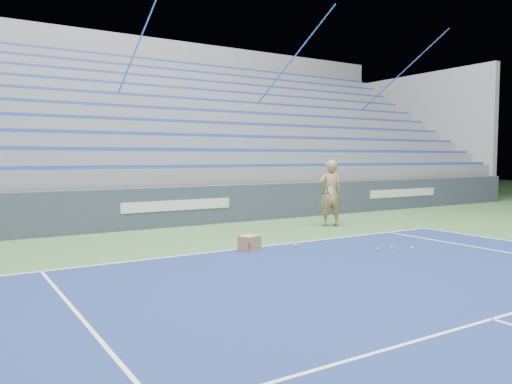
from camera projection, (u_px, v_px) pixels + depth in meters
sponsor_barrier at (176, 207)px, 13.88m from camera, size 30.00×0.32×1.10m
bleachers at (115, 146)px, 18.58m from camera, size 31.00×9.15×7.30m
tennis_player at (330, 193)px, 13.92m from camera, size 1.00×0.95×1.84m
ball_box at (250, 243)px, 10.27m from camera, size 0.52×0.47×0.32m
tennis_ball_0 at (392, 247)px, 10.49m from camera, size 0.07×0.07×0.07m
tennis_ball_1 at (295, 246)px, 10.66m from camera, size 0.07×0.07×0.07m
tennis_ball_2 at (378, 249)px, 10.25m from camera, size 0.07×0.07×0.07m
tennis_ball_3 at (412, 248)px, 10.37m from camera, size 0.07×0.07×0.07m
tennis_ball_4 at (242, 244)px, 10.93m from camera, size 0.07×0.07×0.07m
tennis_ball_5 at (318, 239)px, 11.55m from camera, size 0.07×0.07×0.07m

